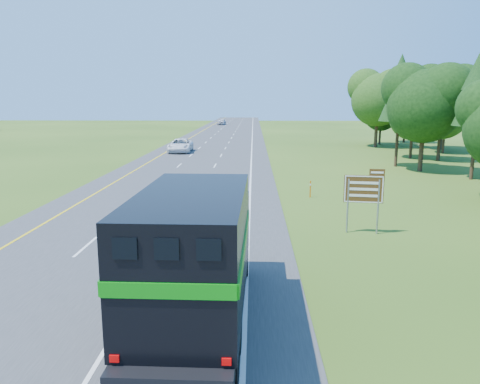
{
  "coord_description": "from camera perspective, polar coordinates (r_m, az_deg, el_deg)",
  "views": [
    {
      "loc": [
        5.73,
        -9.06,
        6.51
      ],
      "look_at": [
        5.01,
        15.87,
        1.64
      ],
      "focal_mm": 35.0,
      "sensor_mm": 36.0,
      "label": 1
    }
  ],
  "objects": [
    {
      "name": "horse_truck",
      "position": [
        13.79,
        -5.35,
        -7.17
      ],
      "size": [
        3.07,
        9.21,
        4.05
      ],
      "rotation": [
        0.0,
        0.0,
        -0.02
      ],
      "color": "black",
      "rests_on": "road"
    },
    {
      "name": "road",
      "position": [
        59.69,
        -3.88,
        4.78
      ],
      "size": [
        15.0,
        260.0,
        0.04
      ],
      "primitive_type": "cube",
      "color": "#38383A",
      "rests_on": "ground"
    },
    {
      "name": "far_car",
      "position": [
        130.46,
        -2.27,
        8.56
      ],
      "size": [
        2.38,
        5.07,
        1.68
      ],
      "primitive_type": "imported",
      "rotation": [
        0.0,
        0.0,
        -0.08
      ],
      "color": "#B5B5BC",
      "rests_on": "road"
    },
    {
      "name": "exit_sign",
      "position": [
        23.8,
        14.92,
        0.04
      ],
      "size": [
        1.91,
        0.34,
        3.26
      ],
      "rotation": [
        0.0,
        0.0,
        -0.15
      ],
      "color": "gray",
      "rests_on": "ground"
    },
    {
      "name": "delineator",
      "position": [
        32.33,
        8.57,
        0.43
      ],
      "size": [
        0.09,
        0.05,
        1.16
      ],
      "color": "#E0610B",
      "rests_on": "ground"
    },
    {
      "name": "white_suv",
      "position": [
        60.74,
        -7.28,
        5.65
      ],
      "size": [
        2.99,
        6.2,
        1.7
      ],
      "primitive_type": "imported",
      "rotation": [
        0.0,
        0.0,
        0.03
      ],
      "color": "white",
      "rests_on": "road"
    },
    {
      "name": "lane_markings",
      "position": [
        59.69,
        -3.88,
        4.8
      ],
      "size": [
        11.15,
        260.0,
        0.01
      ],
      "color": "yellow",
      "rests_on": "road"
    }
  ]
}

